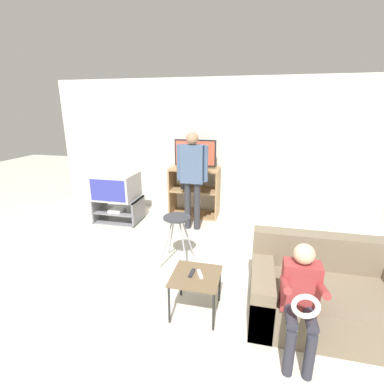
# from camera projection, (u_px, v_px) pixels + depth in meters

# --- Properties ---
(ground_plane) EXTENTS (18.00, 18.00, 0.00)m
(ground_plane) POSITION_uv_depth(u_px,v_px,m) (133.00, 362.00, 2.34)
(ground_plane) COLOR beige
(wall_back) EXTENTS (6.40, 0.06, 2.60)m
(wall_back) POSITION_uv_depth(u_px,v_px,m) (210.00, 148.00, 5.45)
(wall_back) COLOR silver
(wall_back) RESTS_ON ground_plane
(tv_stand) EXTENTS (0.83, 0.54, 0.45)m
(tv_stand) POSITION_uv_depth(u_px,v_px,m) (119.00, 209.00, 5.23)
(tv_stand) COLOR slate
(tv_stand) RESTS_ON ground_plane
(television_main) EXTENTS (0.74, 0.63, 0.46)m
(television_main) POSITION_uv_depth(u_px,v_px,m) (116.00, 186.00, 5.10)
(television_main) COLOR #B2B2B7
(television_main) RESTS_ON tv_stand
(media_shelf) EXTENTS (0.94, 0.52, 0.96)m
(media_shelf) POSITION_uv_depth(u_px,v_px,m) (195.00, 191.00, 5.43)
(media_shelf) COLOR #9E7A51
(media_shelf) RESTS_ON ground_plane
(television_flat) EXTENTS (0.79, 0.20, 0.53)m
(television_flat) POSITION_uv_depth(u_px,v_px,m) (195.00, 155.00, 5.22)
(television_flat) COLOR black
(television_flat) RESTS_ON media_shelf
(folding_stool) EXTENTS (0.41, 0.41, 0.68)m
(folding_stool) POSITION_uv_depth(u_px,v_px,m) (177.00, 225.00, 3.71)
(folding_stool) COLOR #99999E
(folding_stool) RESTS_ON ground_plane
(snack_table) EXTENTS (0.49, 0.49, 0.43)m
(snack_table) POSITION_uv_depth(u_px,v_px,m) (196.00, 279.00, 2.82)
(snack_table) COLOR brown
(snack_table) RESTS_ON ground_plane
(remote_control_black) EXTENTS (0.04, 0.15, 0.02)m
(remote_control_black) POSITION_uv_depth(u_px,v_px,m) (192.00, 273.00, 2.83)
(remote_control_black) COLOR #232328
(remote_control_black) RESTS_ON snack_table
(remote_control_white) EXTENTS (0.09, 0.15, 0.02)m
(remote_control_white) POSITION_uv_depth(u_px,v_px,m) (200.00, 274.00, 2.81)
(remote_control_white) COLOR silver
(remote_control_white) RESTS_ON snack_table
(couch) EXTENTS (1.50, 0.90, 0.78)m
(couch) POSITION_uv_depth(u_px,v_px,m) (327.00, 295.00, 2.76)
(couch) COLOR #756651
(couch) RESTS_ON ground_plane
(person_standing_adult) EXTENTS (0.53, 0.20, 1.68)m
(person_standing_adult) POSITION_uv_depth(u_px,v_px,m) (192.00, 172.00, 4.65)
(person_standing_adult) COLOR #2D2D33
(person_standing_adult) RESTS_ON ground_plane
(person_seated_child) EXTENTS (0.33, 0.43, 1.01)m
(person_seated_child) POSITION_uv_depth(u_px,v_px,m) (301.00, 295.00, 2.27)
(person_seated_child) COLOR #2D2D38
(person_seated_child) RESTS_ON ground_plane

